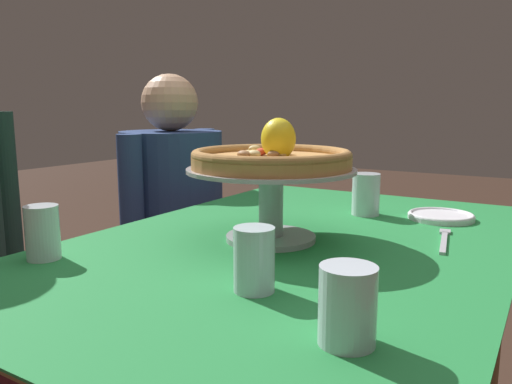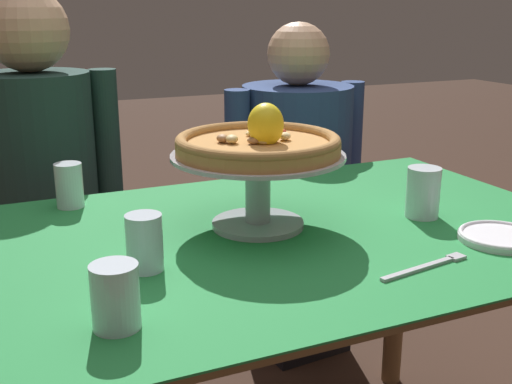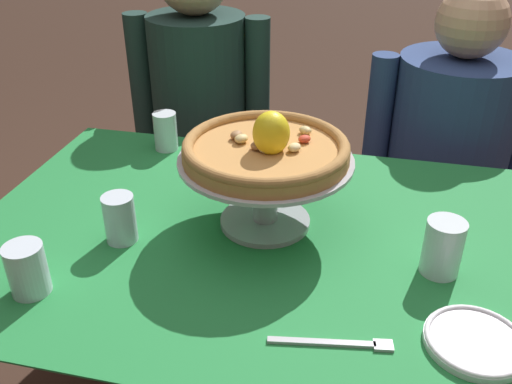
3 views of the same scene
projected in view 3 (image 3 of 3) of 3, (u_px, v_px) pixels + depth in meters
dining_table at (275, 275)px, 1.23m from camera, size 1.33×0.87×0.72m
pizza_stand at (265, 182)px, 1.18m from camera, size 0.37×0.37×0.16m
pizza at (266, 148)px, 1.14m from camera, size 0.34×0.34×0.11m
water_glass_side_right at (442, 250)px, 1.06m from camera, size 0.07×0.07×0.11m
water_glass_side_left at (120, 221)px, 1.15m from camera, size 0.07×0.07×0.10m
water_glass_front_left at (28, 272)px, 1.01m from camera, size 0.07×0.07×0.10m
water_glass_back_left at (166, 134)px, 1.53m from camera, size 0.06×0.06×0.10m
side_plate at (475, 341)px, 0.91m from camera, size 0.17×0.17×0.02m
dinner_fork at (338, 343)px, 0.91m from camera, size 0.21×0.05×0.01m
diner_left at (202, 135)px, 1.95m from camera, size 0.47×0.34×1.23m
diner_right at (443, 173)px, 1.79m from camera, size 0.52×0.39×1.13m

